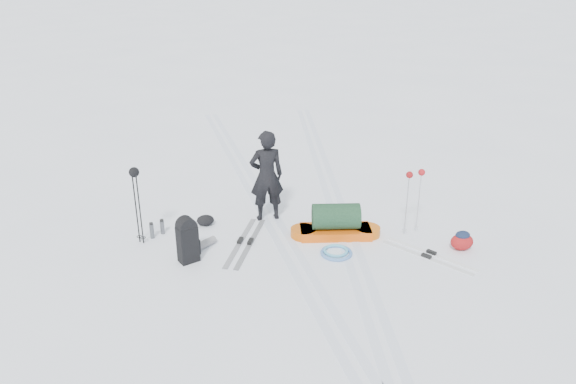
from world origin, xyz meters
name	(u,v)px	position (x,y,z in m)	size (l,w,h in m)	color
ground	(287,247)	(0.00, 0.00, 0.00)	(200.00, 200.00, 0.00)	white
snow_hill_backdrop	(487,313)	(62.69, 84.02, -69.02)	(359.50, 192.00, 162.45)	silver
ski_tracks	(309,222)	(0.61, 0.88, 0.00)	(3.38, 17.97, 0.01)	silver
skier	(267,176)	(-0.15, 1.19, 0.89)	(0.65, 0.42, 1.77)	black
pulk_sled	(336,224)	(0.94, 0.23, 0.24)	(1.69, 0.73, 0.63)	#DD540D
expedition_rucksack	(190,240)	(-1.67, -0.09, 0.37)	(0.70, 0.78, 0.81)	black
ski_poles_black	(135,182)	(-2.50, 0.69, 1.17)	(0.18, 0.18, 1.43)	black
ski_poles_silver	(415,181)	(2.33, 0.07, 1.03)	(0.38, 0.19, 1.23)	#B0B2B7
touring_skis_grey	(245,242)	(-0.70, 0.29, 0.02)	(0.99, 1.84, 0.07)	gray
touring_skis_white	(429,255)	(2.29, -0.81, 0.01)	(1.21, 1.53, 0.06)	silver
rope_coil	(336,252)	(0.77, -0.41, 0.03)	(0.72, 0.72, 0.07)	#4F7FC1
small_daypack	(462,241)	(2.94, -0.70, 0.17)	(0.45, 0.37, 0.35)	maroon
thermos_pair	(157,229)	(-2.23, 0.89, 0.14)	(0.27, 0.23, 0.31)	#575B5F
stuff_sack	(205,220)	(-1.34, 1.14, 0.10)	(0.38, 0.33, 0.20)	black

